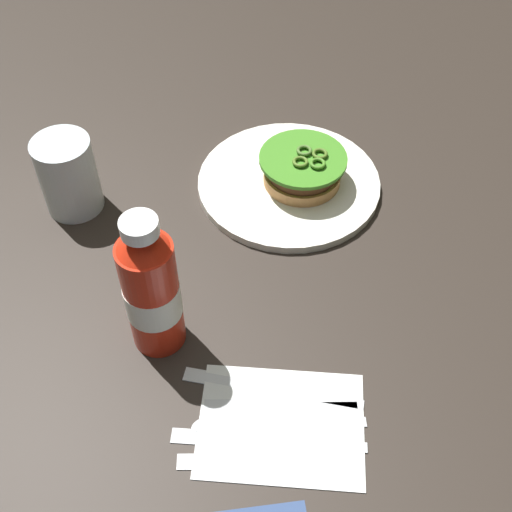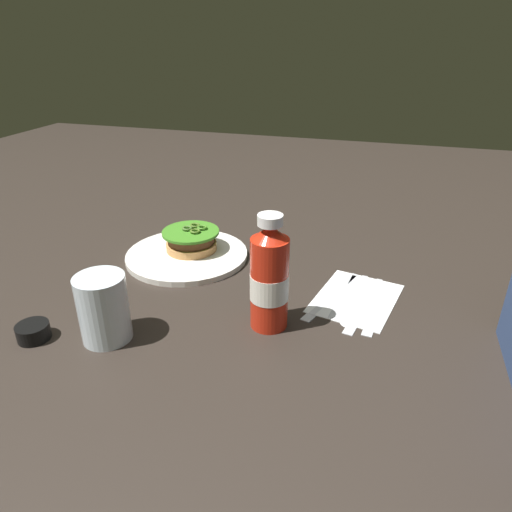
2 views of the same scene
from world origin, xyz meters
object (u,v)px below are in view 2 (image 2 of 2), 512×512
water_glass (103,308)px  spoon_utensil (353,304)px  napkin (356,298)px  steak_knife (329,297)px  ketchup_bottle (269,278)px  dinner_plate (187,255)px  butter_knife (363,306)px  fork_utensil (343,298)px  burger_sandwich (191,240)px  table_knife (376,309)px  condiment_cup (33,332)px

water_glass → spoon_utensil: size_ratio=0.58×
water_glass → napkin: 0.46m
steak_knife → ketchup_bottle: bearing=-37.6°
dinner_plate → butter_knife: bearing=75.7°
water_glass → fork_utensil: bearing=122.4°
ketchup_bottle → butter_knife: bearing=123.0°
spoon_utensil → ketchup_bottle: bearing=-53.3°
dinner_plate → ketchup_bottle: (0.20, 0.25, 0.09)m
water_glass → steak_knife: bearing=124.1°
fork_utensil → spoon_utensil: same height
ketchup_bottle → napkin: bearing=133.4°
burger_sandwich → spoon_utensil: bearing=72.4°
burger_sandwich → napkin: 0.39m
burger_sandwich → spoon_utensil: (0.12, 0.38, -0.03)m
ketchup_bottle → table_knife: bearing=118.7°
steak_knife → dinner_plate: bearing=-104.7°
dinner_plate → condiment_cup: 0.37m
burger_sandwich → ketchup_bottle: size_ratio=0.62×
dinner_plate → spoon_utensil: bearing=75.2°
table_knife → water_glass: bearing=-63.6°
burger_sandwich → dinner_plate: bearing=-11.6°
ketchup_bottle → steak_knife: size_ratio=0.99×
burger_sandwich → butter_knife: burger_sandwich is taller
steak_knife → butter_knife: (0.01, 0.07, 0.00)m
fork_utensil → spoon_utensil: (0.02, 0.02, 0.00)m
dinner_plate → butter_knife: size_ratio=1.26×
dinner_plate → condiment_cup: size_ratio=5.06×
burger_sandwich → fork_utensil: 0.37m
burger_sandwich → table_knife: (0.12, 0.42, -0.03)m
napkin → table_knife: 0.05m
dinner_plate → water_glass: bearing=-0.3°
ketchup_bottle → butter_knife: size_ratio=0.95×
water_glass → table_knife: bearing=116.4°
dinner_plate → condiment_cup: bearing=-18.4°
condiment_cup → spoon_utensil: condiment_cup is taller
napkin → butter_knife: (0.03, 0.02, 0.00)m
condiment_cup → butter_knife: bearing=115.9°
burger_sandwich → water_glass: water_glass is taller
water_glass → dinner_plate: bearing=179.7°
water_glass → table_knife: 0.48m
dinner_plate → fork_utensil: 0.37m
water_glass → table_knife: size_ratio=0.59×
ketchup_bottle → water_glass: (0.11, -0.25, -0.03)m
dinner_plate → butter_knife: dinner_plate is taller
ketchup_bottle → butter_knife: (-0.10, 0.15, -0.09)m
burger_sandwich → condiment_cup: bearing=-18.1°
condiment_cup → napkin: bearing=119.4°
steak_knife → table_knife: same height
dinner_plate → burger_sandwich: bearing=168.4°
ketchup_bottle → spoon_utensil: size_ratio=1.04×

